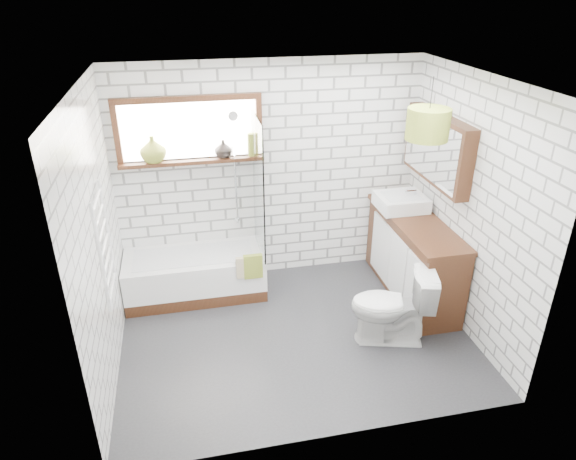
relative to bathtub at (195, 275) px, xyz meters
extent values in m
cube|color=#26262A|center=(0.93, -0.96, -0.25)|extent=(3.40, 2.60, 0.01)
cube|color=white|center=(0.93, -0.96, 2.26)|extent=(3.40, 2.60, 0.01)
cube|color=white|center=(0.93, 0.34, 1.00)|extent=(3.40, 0.01, 2.50)
cube|color=white|center=(0.93, -2.27, 1.00)|extent=(3.40, 0.01, 2.50)
cube|color=white|center=(-0.77, -0.96, 1.00)|extent=(0.01, 2.60, 2.50)
cube|color=white|center=(2.64, -0.96, 1.00)|extent=(0.01, 2.60, 2.50)
cube|color=black|center=(0.08, 0.30, 1.55)|extent=(1.52, 0.16, 0.68)
cube|color=white|center=(-0.73, -0.96, 0.95)|extent=(0.06, 0.52, 1.00)
cube|color=black|center=(2.55, -0.36, 1.40)|extent=(0.16, 1.20, 0.70)
cylinder|color=silver|center=(0.53, 0.30, 1.10)|extent=(0.02, 0.02, 1.30)
cube|color=white|center=(0.00, 0.00, 0.00)|extent=(1.52, 0.67, 0.49)
cube|color=white|center=(0.74, 0.00, 1.00)|extent=(0.02, 0.72, 1.50)
cube|color=olive|center=(0.61, -0.34, 0.23)|extent=(0.20, 0.05, 0.27)
cube|color=tan|center=(0.52, -0.34, 0.23)|extent=(0.18, 0.05, 0.24)
cube|color=black|center=(2.37, -0.47, 0.21)|extent=(0.51, 1.59, 0.91)
cube|color=white|center=(2.31, -0.16, 0.74)|extent=(0.52, 0.46, 0.15)
cylinder|color=silver|center=(2.47, -0.16, 0.79)|extent=(0.04, 0.04, 0.15)
imported|color=white|center=(1.82, -1.23, 0.15)|extent=(0.63, 0.86, 0.79)
imported|color=olive|center=(-0.31, 0.27, 1.37)|extent=(0.32, 0.32, 0.28)
imported|color=black|center=(0.41, 0.27, 1.33)|extent=(0.21, 0.21, 0.19)
cylinder|color=olive|center=(0.72, 0.27, 1.36)|extent=(0.09, 0.09, 0.24)
cylinder|color=olive|center=(2.08, -1.02, 1.85)|extent=(0.37, 0.37, 0.27)
camera|label=1|loc=(-0.01, -5.02, 3.00)|focal=32.00mm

